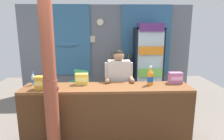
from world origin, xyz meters
The scene contains 13 objects.
ground_plane centered at (0.00, 1.17, 0.00)m, with size 7.59×7.59×0.00m, color slate.
back_wall_curtained centered at (0.01, 2.97, 1.30)m, with size 4.79×0.22×2.52m.
stall_counter centered at (0.00, 0.32, 0.60)m, with size 2.72×0.55×0.99m.
timber_post centered at (-0.79, -0.01, 1.17)m, with size 0.22×0.20×2.45m.
drink_fridge centered at (1.10, 2.42, 1.11)m, with size 0.72×0.67×2.02m.
bottle_shelf_rack centered at (0.38, 2.62, 0.63)m, with size 0.48×0.28×1.22m.
plastic_lawn_chair centered at (-0.70, 2.19, 0.49)m, with size 0.60×0.60×0.86m.
shopkeeper centered at (0.22, 0.87, 0.96)m, with size 0.51×0.42×1.52m.
soda_bottle_orange_soda centered at (0.72, 0.50, 1.12)m, with size 0.10×0.10×0.32m.
soda_bottle_water centered at (-1.22, 0.56, 1.08)m, with size 0.06×0.06×0.23m.
snack_box_choco_powder centered at (-1.00, 0.33, 1.09)m, with size 0.22×0.13×0.20m.
snack_box_instant_noodle centered at (-0.42, 0.57, 1.08)m, with size 0.21×0.11×0.19m.
snack_box_wafer centered at (1.18, 0.59, 1.08)m, with size 0.22×0.13×0.19m.
Camera 1 is at (-0.04, -2.66, 1.94)m, focal length 31.86 mm.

